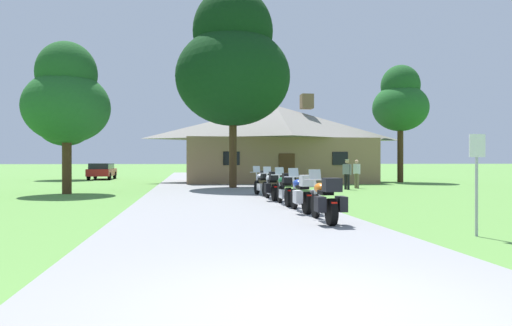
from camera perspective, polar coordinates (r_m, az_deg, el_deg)
The scene contains 16 objects.
ground_plane at distance 24.53m, azimuth -5.56°, elevation -3.47°, with size 500.00×500.00×0.00m, color #56893D.
asphalt_driveway at distance 22.53m, azimuth -5.30°, elevation -3.72°, with size 6.40×80.00×0.06m, color gray.
motorcycle_orange_nearest_to_camera at distance 11.30m, azimuth 8.75°, elevation -4.68°, with size 0.73×2.08×1.30m.
motorcycle_blue_second_in_row at distance 13.51m, azimuth 5.86°, elevation -3.88°, with size 0.74×2.08×1.30m.
motorcycle_green_third_in_row at distance 15.68m, azimuth 3.64°, elevation -3.27°, with size 0.66×2.08×1.30m.
motorcycle_silver_fourth_in_row at distance 17.72m, azimuth 2.03°, elevation -2.91°, with size 0.73×2.08×1.30m.
motorcycle_silver_farthest_in_row at distance 19.89m, azimuth 0.77°, elevation -2.54°, with size 0.72×2.08×1.30m.
stone_lodge at distance 34.28m, azimuth 2.52°, elevation 2.56°, with size 14.12×8.06×6.69m.
bystander_gray_shirt_near_lodge at distance 25.76m, azimuth 11.36°, elevation -1.18°, with size 0.40×0.45×1.69m.
bystander_white_shirt_beside_signpost at distance 27.01m, azimuth 12.54°, elevation -1.16°, with size 0.34×0.52×1.67m.
metal_signpost_roadside at distance 10.53m, azimuth 26.00°, elevation -1.00°, with size 0.36×0.06×2.14m.
tree_by_lodge_front at distance 26.74m, azimuth -2.92°, elevation 12.36°, with size 6.59×6.59×11.52m.
tree_right_of_lodge at distance 36.09m, azimuth 17.69°, elevation 7.36°, with size 4.14×4.14×8.82m.
tree_left_far at distance 42.46m, azimuth -22.86°, elevation 5.48°, with size 4.77×4.77×8.62m.
tree_left_near at distance 23.92m, azimuth -22.69°, elevation 7.61°, with size 4.08×4.08×7.35m.
parked_red_suv_far_left at distance 41.75m, azimuth -18.79°, elevation -0.90°, with size 1.94×4.61×1.40m.
Camera 1 is at (-1.24, -4.45, 1.57)m, focal length 31.83 mm.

